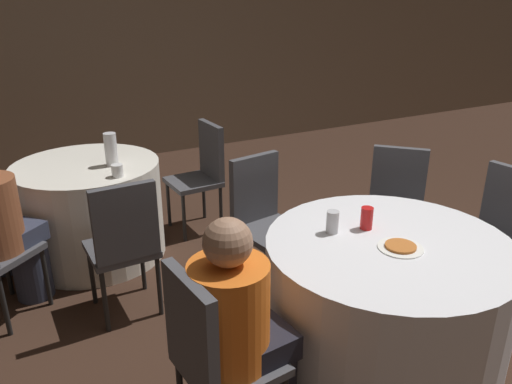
# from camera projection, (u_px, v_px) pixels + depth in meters

# --- Properties ---
(ground_plane) EXTENTS (16.00, 16.00, 0.00)m
(ground_plane) POSITION_uv_depth(u_px,v_px,m) (383.00, 348.00, 2.91)
(ground_plane) COLOR #382319
(wall_back) EXTENTS (16.00, 0.06, 2.80)m
(wall_back) POSITION_uv_depth(u_px,v_px,m) (148.00, 40.00, 5.94)
(wall_back) COLOR gray
(wall_back) RESTS_ON ground_plane
(table_near) EXTENTS (1.27, 1.27, 0.75)m
(table_near) POSITION_uv_depth(u_px,v_px,m) (383.00, 304.00, 2.68)
(table_near) COLOR silver
(table_near) RESTS_ON ground_plane
(table_far) EXTENTS (1.08, 1.08, 0.75)m
(table_far) POSITION_uv_depth(u_px,v_px,m) (91.00, 210.00, 3.84)
(table_far) COLOR white
(table_far) RESTS_ON ground_plane
(chair_near_northeast) EXTENTS (0.57, 0.57, 0.93)m
(chair_near_northeast) POSITION_uv_depth(u_px,v_px,m) (396.00, 201.00, 3.55)
(chair_near_northeast) COLOR #47474C
(chair_near_northeast) RESTS_ON ground_plane
(chair_near_east) EXTENTS (0.44, 0.44, 0.93)m
(chair_near_east) POSITION_uv_depth(u_px,v_px,m) (501.00, 227.00, 3.16)
(chair_near_east) COLOR #47474C
(chair_near_east) RESTS_ON ground_plane
(chair_near_north) EXTENTS (0.46, 0.46, 0.93)m
(chair_near_north) POSITION_uv_depth(u_px,v_px,m) (262.00, 211.00, 3.39)
(chair_near_north) COLOR #47474C
(chair_near_north) RESTS_ON ground_plane
(chair_near_west) EXTENTS (0.44, 0.44, 0.93)m
(chair_near_west) POSITION_uv_depth(u_px,v_px,m) (210.00, 350.00, 2.07)
(chair_near_west) COLOR #47474C
(chair_near_west) RESTS_ON ground_plane
(chair_far_east) EXTENTS (0.42, 0.42, 0.93)m
(chair_far_east) POSITION_uv_depth(u_px,v_px,m) (203.00, 167.00, 4.23)
(chair_far_east) COLOR #47474C
(chair_far_east) RESTS_ON ground_plane
(chair_far_south) EXTENTS (0.41, 0.42, 0.93)m
(chair_far_south) POSITION_uv_depth(u_px,v_px,m) (124.00, 239.00, 3.00)
(chair_far_south) COLOR #47474C
(chair_far_south) RESTS_ON ground_plane
(person_floral_shirt) EXTENTS (0.48, 0.47, 1.13)m
(person_floral_shirt) POSITION_uv_depth(u_px,v_px,m) (4.00, 228.00, 3.08)
(person_floral_shirt) COLOR #33384C
(person_floral_shirt) RESTS_ON ground_plane
(person_orange_shirt) EXTENTS (0.51, 0.36, 1.13)m
(person_orange_shirt) POSITION_uv_depth(u_px,v_px,m) (244.00, 332.00, 2.15)
(person_orange_shirt) COLOR black
(person_orange_shirt) RESTS_ON ground_plane
(pizza_plate_near) EXTENTS (0.23, 0.23, 0.02)m
(pizza_plate_near) POSITION_uv_depth(u_px,v_px,m) (401.00, 247.00, 2.48)
(pizza_plate_near) COLOR white
(pizza_plate_near) RESTS_ON table_near
(soda_can_red) EXTENTS (0.07, 0.07, 0.12)m
(soda_can_red) POSITION_uv_depth(u_px,v_px,m) (367.00, 218.00, 2.66)
(soda_can_red) COLOR red
(soda_can_red) RESTS_ON table_near
(soda_can_silver) EXTENTS (0.07, 0.07, 0.12)m
(soda_can_silver) POSITION_uv_depth(u_px,v_px,m) (332.00, 222.00, 2.62)
(soda_can_silver) COLOR silver
(soda_can_silver) RESTS_ON table_near
(bottle_far) EXTENTS (0.09, 0.09, 0.24)m
(bottle_far) POSITION_uv_depth(u_px,v_px,m) (111.00, 149.00, 3.63)
(bottle_far) COLOR white
(bottle_far) RESTS_ON table_far
(cup_far) EXTENTS (0.08, 0.08, 0.09)m
(cup_far) POSITION_uv_depth(u_px,v_px,m) (117.00, 171.00, 3.42)
(cup_far) COLOR white
(cup_far) RESTS_ON table_far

